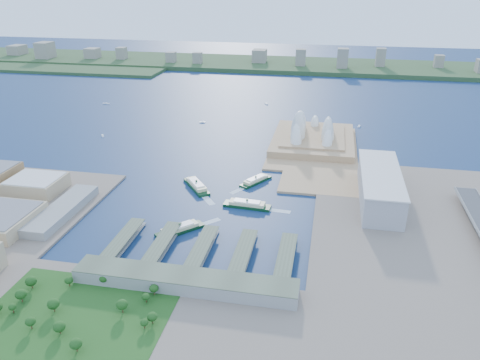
% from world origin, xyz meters
% --- Properties ---
extents(ground, '(3000.00, 3000.00, 0.00)m').
position_xyz_m(ground, '(0.00, 0.00, 0.00)').
color(ground, '#0E1A42').
rests_on(ground, ground).
extents(south_land, '(720.00, 180.00, 3.00)m').
position_xyz_m(south_land, '(0.00, -210.00, 1.50)').
color(south_land, '#796A5D').
rests_on(south_land, ground).
extents(east_land, '(240.00, 500.00, 3.00)m').
position_xyz_m(east_land, '(240.00, -50.00, 1.50)').
color(east_land, '#796A5D').
rests_on(east_land, ground).
extents(peninsula, '(135.00, 220.00, 3.00)m').
position_xyz_m(peninsula, '(107.50, 260.00, 1.50)').
color(peninsula, tan).
rests_on(peninsula, ground).
extents(far_shore, '(2200.00, 260.00, 12.00)m').
position_xyz_m(far_shore, '(0.00, 980.00, 6.00)').
color(far_shore, '#2D4926').
rests_on(far_shore, ground).
extents(opera_house, '(134.00, 180.00, 58.00)m').
position_xyz_m(opera_house, '(105.00, 280.00, 32.00)').
color(opera_house, white).
rests_on(opera_house, peninsula).
extents(toaster_building, '(45.00, 155.00, 35.00)m').
position_xyz_m(toaster_building, '(195.00, 80.00, 20.50)').
color(toaster_building, '#96969C').
rests_on(toaster_building, east_land).
extents(ferry_wharves, '(184.00, 90.00, 9.30)m').
position_xyz_m(ferry_wharves, '(14.00, -75.00, 4.65)').
color(ferry_wharves, '#495440').
rests_on(ferry_wharves, ground).
extents(terminal_building, '(200.00, 28.00, 12.00)m').
position_xyz_m(terminal_building, '(15.00, -135.00, 9.00)').
color(terminal_building, gray).
rests_on(terminal_building, south_land).
extents(park, '(150.00, 110.00, 16.00)m').
position_xyz_m(park, '(-60.00, -190.00, 11.00)').
color(park, '#194714').
rests_on(park, south_land).
extents(far_skyline, '(1900.00, 140.00, 55.00)m').
position_xyz_m(far_skyline, '(0.00, 960.00, 39.50)').
color(far_skyline, gray).
rests_on(far_skyline, far_shore).
extents(ferry_a, '(47.76, 56.97, 11.28)m').
position_xyz_m(ferry_a, '(-35.24, 75.78, 5.64)').
color(ferry_a, black).
rests_on(ferry_a, ground).
extents(ferry_b, '(38.54, 50.83, 9.78)m').
position_xyz_m(ferry_b, '(38.07, 107.90, 4.89)').
color(ferry_b, black).
rests_on(ferry_b, ground).
extents(ferry_c, '(48.33, 49.12, 10.39)m').
position_xyz_m(ferry_c, '(-21.23, -37.67, 5.19)').
color(ferry_c, black).
rests_on(ferry_c, ground).
extents(ferry_d, '(57.85, 18.31, 10.78)m').
position_xyz_m(ferry_d, '(39.71, 34.27, 5.39)').
color(ferry_d, black).
rests_on(ferry_d, ground).
extents(boat_a, '(9.46, 13.23, 2.57)m').
position_xyz_m(boat_a, '(-254.41, 250.60, 1.28)').
color(boat_a, white).
rests_on(boat_a, ground).
extents(boat_b, '(11.58, 6.02, 2.98)m').
position_xyz_m(boat_b, '(-106.23, 362.13, 1.49)').
color(boat_b, white).
rests_on(boat_b, ground).
extents(boat_c, '(5.52, 13.19, 2.88)m').
position_xyz_m(boat_c, '(183.14, 393.46, 1.44)').
color(boat_c, white).
rests_on(boat_c, ground).
extents(boat_d, '(15.76, 3.85, 2.64)m').
position_xyz_m(boat_d, '(-348.12, 457.93, 1.32)').
color(boat_d, white).
rests_on(boat_d, ground).
extents(boat_e, '(9.38, 11.42, 2.79)m').
position_xyz_m(boat_e, '(-7.24, 522.08, 1.39)').
color(boat_e, white).
rests_on(boat_e, ground).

